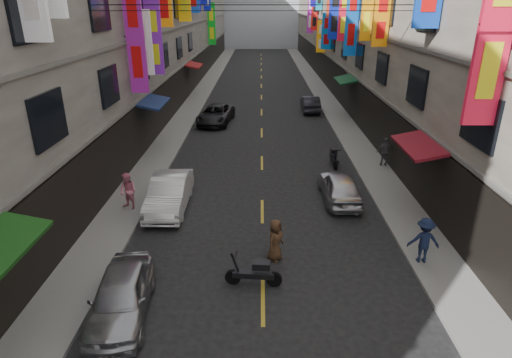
{
  "coord_description": "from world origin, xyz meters",
  "views": [
    {
      "loc": [
        -0.1,
        1.56,
        8.27
      ],
      "look_at": [
        -0.19,
        10.85,
        4.44
      ],
      "focal_mm": 30.0,
      "sensor_mm": 36.0,
      "label": 1
    }
  ],
  "objects_px": {
    "car_left_near": "(121,296)",
    "pedestrian_rfar": "(385,152)",
    "car_left_far": "(216,115)",
    "scooter_far_right": "(334,157)",
    "pedestrian_crossing": "(275,240)",
    "pedestrian_rnear": "(424,240)",
    "car_right_mid": "(340,187)",
    "scooter_crossing": "(254,273)",
    "pedestrian_lfar": "(128,191)",
    "car_right_far": "(310,104)",
    "car_left_mid": "(169,193)"
  },
  "relations": [
    {
      "from": "car_right_mid",
      "to": "pedestrian_rnear",
      "type": "bearing_deg",
      "value": 109.63
    },
    {
      "from": "car_left_near",
      "to": "pedestrian_rfar",
      "type": "xyz_separation_m",
      "value": [
        10.6,
        11.97,
        0.25
      ]
    },
    {
      "from": "car_left_near",
      "to": "car_left_mid",
      "type": "relative_size",
      "value": 0.89
    },
    {
      "from": "scooter_far_right",
      "to": "car_right_far",
      "type": "relative_size",
      "value": 0.47
    },
    {
      "from": "scooter_crossing",
      "to": "scooter_far_right",
      "type": "xyz_separation_m",
      "value": [
        4.21,
        10.89,
        0.0
      ]
    },
    {
      "from": "scooter_far_right",
      "to": "car_left_far",
      "type": "distance_m",
      "value": 11.47
    },
    {
      "from": "car_left_far",
      "to": "car_left_near",
      "type": "bearing_deg",
      "value": -84.74
    },
    {
      "from": "car_left_near",
      "to": "pedestrian_rnear",
      "type": "xyz_separation_m",
      "value": [
        9.4,
        2.68,
        0.27
      ]
    },
    {
      "from": "car_left_far",
      "to": "pedestrian_rnear",
      "type": "distance_m",
      "value": 20.45
    },
    {
      "from": "scooter_crossing",
      "to": "car_left_far",
      "type": "height_order",
      "value": "car_left_far"
    },
    {
      "from": "scooter_far_right",
      "to": "car_left_near",
      "type": "distance_m",
      "value": 14.68
    },
    {
      "from": "scooter_far_right",
      "to": "pedestrian_rfar",
      "type": "distance_m",
      "value": 2.72
    },
    {
      "from": "car_left_mid",
      "to": "car_right_mid",
      "type": "distance_m",
      "value": 7.53
    },
    {
      "from": "car_left_mid",
      "to": "car_left_far",
      "type": "bearing_deg",
      "value": 86.89
    },
    {
      "from": "pedestrian_lfar",
      "to": "car_left_near",
      "type": "bearing_deg",
      "value": -48.29
    },
    {
      "from": "car_right_far",
      "to": "pedestrian_lfar",
      "type": "xyz_separation_m",
      "value": [
        -9.68,
        -18.37,
        0.29
      ]
    },
    {
      "from": "car_left_far",
      "to": "scooter_crossing",
      "type": "bearing_deg",
      "value": -74.07
    },
    {
      "from": "car_right_far",
      "to": "pedestrian_rfar",
      "type": "distance_m",
      "value": 13.27
    },
    {
      "from": "car_left_near",
      "to": "scooter_crossing",
      "type": "bearing_deg",
      "value": 15.69
    },
    {
      "from": "pedestrian_lfar",
      "to": "pedestrian_crossing",
      "type": "relative_size",
      "value": 1.05
    },
    {
      "from": "scooter_far_right",
      "to": "car_right_mid",
      "type": "relative_size",
      "value": 0.47
    },
    {
      "from": "car_left_near",
      "to": "pedestrian_crossing",
      "type": "bearing_deg",
      "value": 27.96
    },
    {
      "from": "pedestrian_rnear",
      "to": "pedestrian_crossing",
      "type": "height_order",
      "value": "pedestrian_rnear"
    },
    {
      "from": "car_left_near",
      "to": "car_right_far",
      "type": "xyz_separation_m",
      "value": [
        8.0,
        24.99,
        -0.02
      ]
    },
    {
      "from": "car_left_mid",
      "to": "car_right_far",
      "type": "relative_size",
      "value": 1.13
    },
    {
      "from": "car_left_far",
      "to": "car_right_mid",
      "type": "distance_m",
      "value": 15.01
    },
    {
      "from": "car_left_far",
      "to": "pedestrian_rfar",
      "type": "bearing_deg",
      "value": -35.62
    },
    {
      "from": "scooter_far_right",
      "to": "pedestrian_rfar",
      "type": "bearing_deg",
      "value": 172.21
    },
    {
      "from": "scooter_crossing",
      "to": "car_right_far",
      "type": "relative_size",
      "value": 0.47
    },
    {
      "from": "car_right_mid",
      "to": "pedestrian_rfar",
      "type": "xyz_separation_m",
      "value": [
        3.13,
        4.18,
        0.25
      ]
    },
    {
      "from": "scooter_far_right",
      "to": "pedestrian_crossing",
      "type": "distance_m",
      "value": 10.05
    },
    {
      "from": "scooter_far_right",
      "to": "car_left_far",
      "type": "height_order",
      "value": "car_left_far"
    },
    {
      "from": "scooter_far_right",
      "to": "pedestrian_lfar",
      "type": "bearing_deg",
      "value": 30.71
    },
    {
      "from": "scooter_far_right",
      "to": "pedestrian_rfar",
      "type": "height_order",
      "value": "pedestrian_rfar"
    },
    {
      "from": "pedestrian_rfar",
      "to": "car_left_far",
      "type": "bearing_deg",
      "value": -37.59
    },
    {
      "from": "scooter_far_right",
      "to": "pedestrian_crossing",
      "type": "height_order",
      "value": "pedestrian_crossing"
    },
    {
      "from": "pedestrian_rnear",
      "to": "pedestrian_crossing",
      "type": "bearing_deg",
      "value": 2.74
    },
    {
      "from": "scooter_crossing",
      "to": "car_right_mid",
      "type": "height_order",
      "value": "car_right_mid"
    },
    {
      "from": "car_right_mid",
      "to": "car_left_mid",
      "type": "bearing_deg",
      "value": 5.88
    },
    {
      "from": "car_left_mid",
      "to": "car_left_far",
      "type": "height_order",
      "value": "car_left_mid"
    },
    {
      "from": "pedestrian_rnear",
      "to": "pedestrian_rfar",
      "type": "bearing_deg",
      "value": -91.86
    },
    {
      "from": "pedestrian_lfar",
      "to": "car_right_far",
      "type": "bearing_deg",
      "value": 89.73
    },
    {
      "from": "pedestrian_rnear",
      "to": "car_left_mid",
      "type": "bearing_deg",
      "value": -18.62
    },
    {
      "from": "car_left_near",
      "to": "pedestrian_lfar",
      "type": "xyz_separation_m",
      "value": [
        -1.68,
        6.62,
        0.27
      ]
    },
    {
      "from": "car_right_far",
      "to": "scooter_crossing",
      "type": "bearing_deg",
      "value": 79.94
    },
    {
      "from": "car_left_near",
      "to": "car_left_far",
      "type": "relative_size",
      "value": 0.81
    },
    {
      "from": "car_right_far",
      "to": "pedestrian_rnear",
      "type": "relative_size",
      "value": 2.37
    },
    {
      "from": "car_left_far",
      "to": "pedestrian_rfar",
      "type": "distance_m",
      "value": 13.57
    },
    {
      "from": "car_right_far",
      "to": "pedestrian_rnear",
      "type": "xyz_separation_m",
      "value": [
        1.4,
        -22.3,
        0.3
      ]
    },
    {
      "from": "pedestrian_rnear",
      "to": "car_left_near",
      "type": "bearing_deg",
      "value": 21.44
    }
  ]
}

